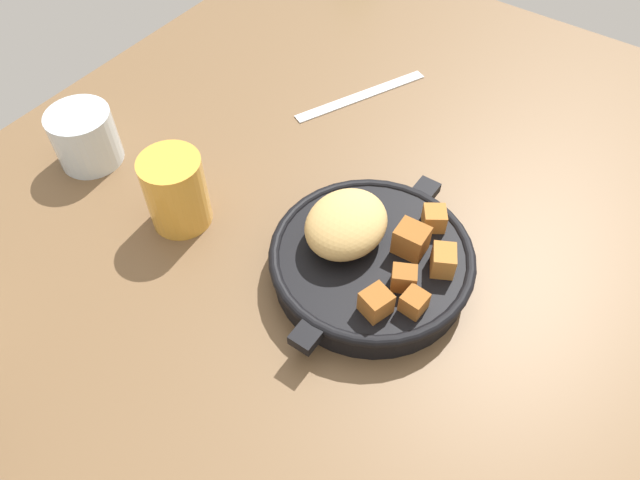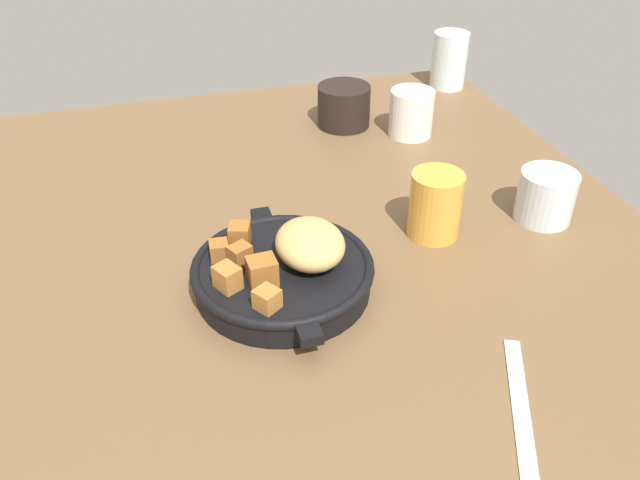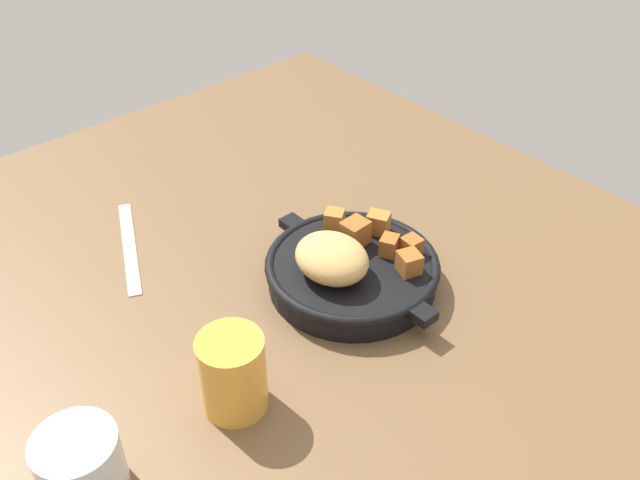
# 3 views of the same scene
# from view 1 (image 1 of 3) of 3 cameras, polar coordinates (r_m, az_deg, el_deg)

# --- Properties ---
(ground_plane) EXTENTS (1.19, 0.93, 0.02)m
(ground_plane) POSITION_cam_1_polar(r_m,az_deg,el_deg) (0.65, 0.50, -2.87)
(ground_plane) COLOR brown
(cast_iron_skillet) EXTENTS (0.25, 0.21, 0.08)m
(cast_iron_skillet) POSITION_cam_1_polar(r_m,az_deg,el_deg) (0.61, 4.70, -1.53)
(cast_iron_skillet) COLOR black
(cast_iron_skillet) RESTS_ON ground_plane
(butter_knife) EXTENTS (0.19, 0.10, 0.00)m
(butter_knife) POSITION_cam_1_polar(r_m,az_deg,el_deg) (0.84, 3.94, 13.53)
(butter_knife) COLOR silver
(butter_knife) RESTS_ON ground_plane
(juice_glass_amber) EXTENTS (0.07, 0.07, 0.09)m
(juice_glass_amber) POSITION_cam_1_polar(r_m,az_deg,el_deg) (0.67, -13.52, 4.52)
(juice_glass_amber) COLOR gold
(juice_glass_amber) RESTS_ON ground_plane
(water_glass_short) EXTENTS (0.08, 0.08, 0.07)m
(water_glass_short) POSITION_cam_1_polar(r_m,az_deg,el_deg) (0.78, -21.42, 9.07)
(water_glass_short) COLOR silver
(water_glass_short) RESTS_ON ground_plane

